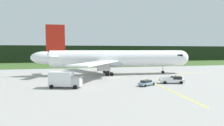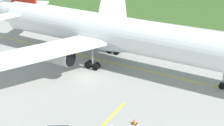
# 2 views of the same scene
# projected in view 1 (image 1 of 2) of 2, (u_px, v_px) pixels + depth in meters

# --- Properties ---
(ground) EXTENTS (320.00, 320.00, 0.00)m
(ground) POSITION_uv_depth(u_px,v_px,m) (114.00, 77.00, 55.20)
(ground) COLOR #9A9793
(grass_verge) EXTENTS (320.00, 44.90, 0.04)m
(grass_verge) POSITION_uv_depth(u_px,v_px,m) (94.00, 64.00, 107.90)
(grass_verge) COLOR #375624
(grass_verge) RESTS_ON ground
(distant_tree_line) EXTENTS (288.00, 6.12, 11.58)m
(distant_tree_line) POSITION_uv_depth(u_px,v_px,m) (90.00, 54.00, 130.41)
(distant_tree_line) COLOR black
(distant_tree_line) RESTS_ON ground
(taxiway_centerline_main) EXTENTS (70.54, 3.94, 0.01)m
(taxiway_centerline_main) POSITION_uv_depth(u_px,v_px,m) (117.00, 74.00, 62.22)
(taxiway_centerline_main) COLOR yellow
(taxiway_centerline_main) RESTS_ON ground
(taxiway_centerline_spur) EXTENTS (1.72, 27.57, 0.01)m
(taxiway_centerline_spur) POSITION_uv_depth(u_px,v_px,m) (165.00, 88.00, 39.39)
(taxiway_centerline_spur) COLOR yellow
(taxiway_centerline_spur) RESTS_ON ground
(airliner) EXTENTS (54.51, 44.79, 16.51)m
(airliner) POSITION_uv_depth(u_px,v_px,m) (115.00, 59.00, 61.73)
(airliner) COLOR white
(airliner) RESTS_ON ground
(ops_pickup_truck) EXTENTS (6.08, 3.32, 1.94)m
(ops_pickup_truck) POSITION_uv_depth(u_px,v_px,m) (173.00, 80.00, 45.17)
(ops_pickup_truck) COLOR white
(ops_pickup_truck) RESTS_ON ground
(catering_truck) EXTENTS (7.38, 4.49, 3.72)m
(catering_truck) POSITION_uv_depth(u_px,v_px,m) (64.00, 79.00, 39.74)
(catering_truck) COLOR #B7B8BA
(catering_truck) RESTS_ON ground
(staff_car) EXTENTS (4.56, 3.44, 1.30)m
(staff_car) POSITION_uv_depth(u_px,v_px,m) (147.00, 83.00, 42.18)
(staff_car) COLOR #7AA0AA
(staff_car) RESTS_ON ground
(apron_cone) EXTENTS (0.61, 0.61, 0.77)m
(apron_cone) POSITION_uv_depth(u_px,v_px,m) (160.00, 79.00, 49.82)
(apron_cone) COLOR black
(apron_cone) RESTS_ON ground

